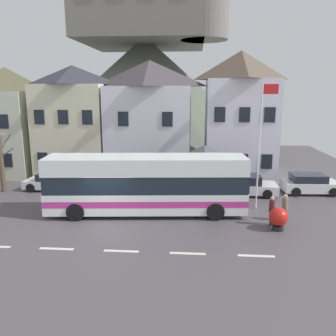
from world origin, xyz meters
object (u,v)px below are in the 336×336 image
Objects in this scene: transit_bus at (146,185)px; pedestrian_01 at (285,206)px; public_bench at (185,184)px; bus_shelter at (204,155)px; townhouse_03 at (239,115)px; hilltop_castle at (146,86)px; parked_car_00 at (309,184)px; townhouse_00 at (9,121)px; parked_car_01 at (55,181)px; townhouse_01 at (75,122)px; townhouse_02 at (150,120)px; bare_tree_01 at (1,162)px; parked_car_03 at (242,185)px; harbour_buoy at (278,218)px; pedestrian_00 at (272,210)px; flagpole at (261,138)px; pedestrian_02 at (212,191)px.

pedestrian_01 is (7.79, -0.57, -0.87)m from transit_bus.
bus_shelter is at bearing -56.26° from public_bench.
hilltop_castle is at bearing 121.22° from townhouse_03.
parked_car_00 is at bearing -55.74° from hilltop_castle.
parked_car_01 is (6.03, -5.43, -3.93)m from townhouse_00.
townhouse_03 reaches higher than townhouse_01.
bus_shelter is at bearing -54.64° from townhouse_02.
bare_tree_01 is (2.56, -6.24, -2.37)m from townhouse_00.
public_bench is at bearing 169.83° from parked_car_03.
townhouse_03 is at bearing 93.64° from harbour_buoy.
pedestrian_01 is at bearing -121.44° from parked_car_00.
bus_shelter is at bearing 127.62° from pedestrian_00.
townhouse_03 is 7.61m from bus_shelter.
hilltop_castle reaches higher than public_bench.
harbour_buoy is (20.62, -11.98, -3.86)m from townhouse_00.
flagpole reaches higher than parked_car_01.
townhouse_00 reaches higher than bare_tree_01.
pedestrian_02 reaches higher than harbour_buoy.
townhouse_02 is at bearing -81.06° from hilltop_castle.
flagpole is (14.11, -3.18, 3.72)m from parked_car_01.
townhouse_00 is 2.34× the size of parked_car_00.
parked_car_01 is (-3.78, -21.92, -7.11)m from hilltop_castle.
bus_shelter reaches higher than transit_bus.
parked_car_03 is at bearing 98.13° from pedestrian_00.
pedestrian_02 is at bearing -33.59° from townhouse_01.
pedestrian_01 reaches higher than parked_car_01.
townhouse_02 is at bearing 131.35° from pedestrian_01.
townhouse_01 is 6.34m from townhouse_02.
parked_car_01 is at bearing -176.31° from public_bench.
bus_shelter is at bearing -21.82° from townhouse_00.
townhouse_03 is at bearing 130.66° from parked_car_00.
townhouse_00 is at bearing 179.75° from townhouse_03.
hilltop_castle reaches higher than bus_shelter.
townhouse_03 is 2.50× the size of parked_car_01.
parked_car_01 is 15.54m from pedestrian_00.
parked_car_03 is (13.42, -4.87, -3.90)m from townhouse_01.
hilltop_castle reaches higher than parked_car_00.
townhouse_01 is 1.21× the size of flagpole.
townhouse_03 reaches higher than parked_car_03.
pedestrian_01 is (21.27, -10.55, -3.69)m from townhouse_00.
transit_bus is at bearing -122.79° from townhouse_03.
townhouse_01 is at bearing 143.40° from pedestrian_00.
pedestrian_00 is 1.17m from pedestrian_01.
townhouse_01 is 12.12m from transit_bus.
public_bench is (9.42, -4.06, -4.11)m from townhouse_01.
flagpole is 4.99m from harbour_buoy.
parked_car_00 reaches higher than harbour_buoy.
townhouse_02 reaches higher than parked_car_00.
parked_car_03 is 1.11× the size of bare_tree_01.
parked_car_00 is (10.91, 5.07, -1.05)m from transit_bus.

